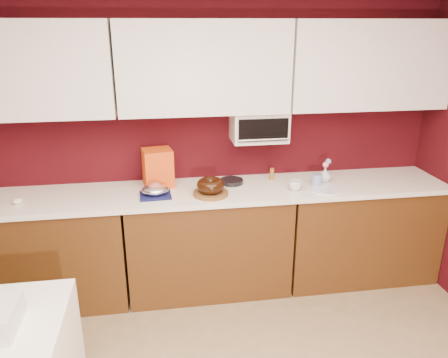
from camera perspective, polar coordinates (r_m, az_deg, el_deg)
name	(u,v)px	position (r m, az deg, el deg)	size (l,w,h in m)	color
wall_back	(203,138)	(3.72, -2.80, 5.36)	(4.00, 0.02, 2.50)	#3B080D
base_cabinet_left	(43,253)	(3.83, -22.56, -8.97)	(1.31, 0.58, 0.86)	#4C2C0F
base_cabinet_center	(208,241)	(3.72, -2.07, -8.16)	(1.31, 0.58, 0.86)	#4C2C0F
base_cabinet_right	(357,231)	(4.08, 16.99, -6.47)	(1.31, 0.58, 0.86)	#4C2C0F
countertop	(208,192)	(3.54, -2.16, -1.70)	(4.00, 0.62, 0.04)	white
upper_cabinet_left	(20,70)	(3.56, -25.08, 12.78)	(1.31, 0.33, 0.70)	white
upper_cabinet_center	(204,67)	(3.45, -2.66, 14.38)	(1.31, 0.33, 0.70)	white
upper_cabinet_right	(367,65)	(3.83, 18.22, 13.98)	(1.31, 0.33, 0.70)	white
toaster_oven	(259,126)	(3.62, 4.57, 6.97)	(0.45, 0.30, 0.25)	white
toaster_oven_door	(263,130)	(3.47, 5.17, 6.39)	(0.40, 0.02, 0.18)	black
toaster_oven_handle	(264,140)	(3.47, 5.19, 5.13)	(0.02, 0.02, 0.42)	silver
cake_base	(211,193)	(3.41, -1.75, -1.90)	(0.28, 0.28, 0.03)	brown
bundt_cake	(211,185)	(3.39, -1.76, -0.84)	(0.22, 0.22, 0.09)	black
navy_towel	(155,195)	(3.43, -8.95, -2.09)	(0.24, 0.20, 0.02)	#121545
foil_ham_nest	(155,190)	(3.42, -8.99, -1.38)	(0.21, 0.18, 0.08)	white
roasted_ham	(155,187)	(3.41, -9.01, -0.99)	(0.11, 0.09, 0.07)	#BA6055
pandoro_box	(158,168)	(3.59, -8.63, 1.44)	(0.23, 0.21, 0.31)	red
dark_pan	(232,181)	(3.66, 1.00, -0.31)	(0.19, 0.19, 0.03)	black
coffee_mug	(295,184)	(3.55, 9.27, -0.70)	(0.09, 0.09, 0.10)	silver
blue_jar	(317,180)	(3.68, 12.03, -0.13)	(0.08, 0.08, 0.10)	navy
flower_vase	(325,174)	(3.79, 13.04, 0.65)	(0.09, 0.09, 0.13)	silver
flower_pink	(326,165)	(3.76, 13.14, 1.83)	(0.05, 0.05, 0.05)	pink
flower_blue	(328,161)	(3.78, 13.48, 2.26)	(0.05, 0.05, 0.05)	#7FA0CB
china_plate	(325,190)	(3.60, 13.08, -1.37)	(0.23, 0.23, 0.01)	white
amber_bottle	(272,174)	(3.75, 6.27, 0.65)	(0.04, 0.04, 0.10)	brown
egg_left	(17,202)	(3.58, -25.46, -2.69)	(0.06, 0.05, 0.05)	silver
egg_right	(19,201)	(3.60, -25.25, -2.58)	(0.05, 0.04, 0.04)	white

